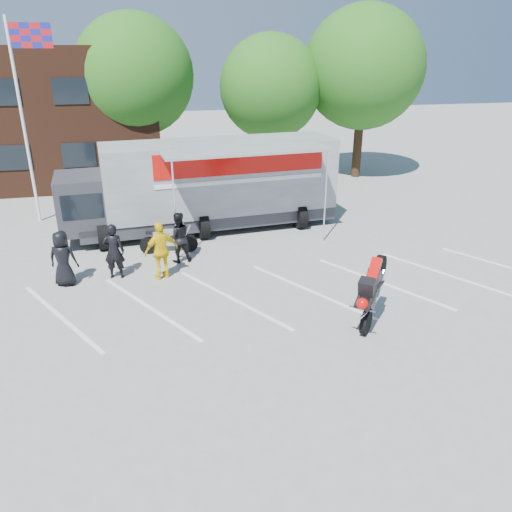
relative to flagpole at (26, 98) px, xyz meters
name	(u,v)px	position (x,y,z in m)	size (l,w,h in m)	color
ground	(231,316)	(6.24, -10.00, -5.05)	(100.00, 100.00, 0.00)	gray
parking_bay_lines	(225,299)	(6.24, -9.00, -5.05)	(18.00, 5.00, 0.01)	white
flagpole	(26,98)	(0.00, 0.00, 0.00)	(1.61, 0.12, 8.00)	white
tree_left	(134,76)	(4.24, 6.00, 0.51)	(6.12, 6.12, 8.64)	#382314
tree_mid	(271,87)	(11.24, 5.00, -0.11)	(5.44, 5.44, 7.68)	#382314
tree_right	(364,68)	(16.24, 4.50, 0.82)	(6.46, 6.46, 9.12)	#382314
transporter_truck	(210,228)	(6.72, -2.65, -5.05)	(11.09, 5.34, 3.53)	#9B9FA4
parked_motorcycle	(170,252)	(4.91, -4.92, -5.05)	(0.71, 2.12, 1.11)	#BABABF
stunt_bike_rider	(372,322)	(9.90, -11.21, -5.05)	(0.85, 1.80, 2.11)	black
spectator_leather_a	(63,258)	(1.58, -6.87, -4.17)	(0.86, 0.56, 1.76)	black
spectator_leather_b	(114,251)	(3.10, -6.69, -4.15)	(0.66, 0.43, 1.82)	black
spectator_leather_c	(178,237)	(5.19, -5.82, -4.17)	(0.86, 0.67, 1.77)	black
spectator_hivis	(161,251)	(4.56, -7.07, -4.11)	(1.11, 0.46, 1.89)	yellow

